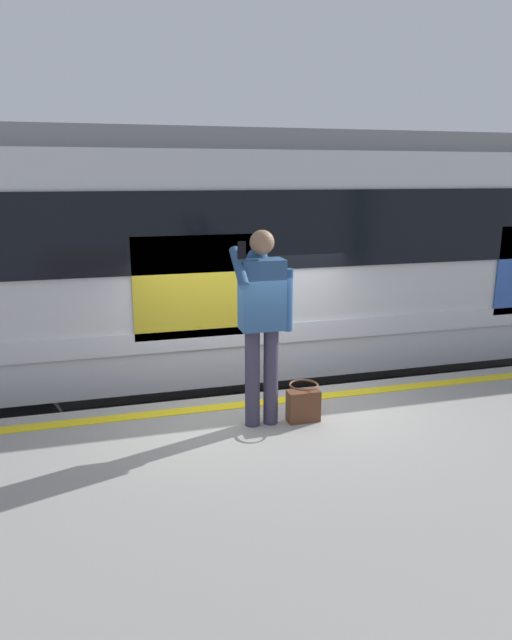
% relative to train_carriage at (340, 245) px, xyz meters
% --- Properties ---
extents(ground_plane, '(26.03, 26.03, 0.00)m').
position_rel_train_carriage_xyz_m(ground_plane, '(1.84, 2.04, -2.42)').
color(ground_plane, '#3D3D3F').
extents(platform, '(17.35, 5.02, 1.09)m').
position_rel_train_carriage_xyz_m(platform, '(1.84, 4.55, -1.87)').
color(platform, gray).
rests_on(platform, ground).
extents(safety_line, '(17.01, 0.16, 0.01)m').
position_rel_train_carriage_xyz_m(safety_line, '(1.84, 2.34, -1.32)').
color(safety_line, yellow).
rests_on(safety_line, platform).
extents(track_rail_near, '(22.56, 0.08, 0.16)m').
position_rel_train_carriage_xyz_m(track_rail_near, '(1.84, 0.71, -2.34)').
color(track_rail_near, slate).
rests_on(track_rail_near, ground).
extents(track_rail_far, '(22.56, 0.08, 0.16)m').
position_rel_train_carriage_xyz_m(track_rail_far, '(1.84, -0.72, -2.34)').
color(track_rail_far, slate).
rests_on(track_rail_far, ground).
extents(train_carriage, '(13.35, 2.87, 3.75)m').
position_rel_train_carriage_xyz_m(train_carriage, '(0.00, 0.00, 0.00)').
color(train_carriage, silver).
rests_on(train_carriage, ground).
extents(passenger, '(0.57, 0.55, 1.84)m').
position_rel_train_carriage_xyz_m(passenger, '(2.00, 2.82, -0.23)').
color(passenger, '#383347').
rests_on(passenger, platform).
extents(handbag, '(0.31, 0.28, 0.38)m').
position_rel_train_carriage_xyz_m(handbag, '(1.59, 2.87, -1.15)').
color(handbag, '#59331E').
rests_on(handbag, platform).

